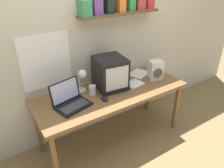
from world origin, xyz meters
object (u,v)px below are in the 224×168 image
(corner_desk, at_px, (112,96))
(desk_lamp, at_px, (82,78))
(space_heater, at_px, (156,70))
(loose_paper_near_monitor, at_px, (134,83))
(crt_monitor, at_px, (110,73))
(juice_glass, at_px, (93,90))
(laptop, at_px, (70,99))
(computer_mouse, at_px, (104,99))
(open_notebook, at_px, (139,73))

(corner_desk, xyz_separation_m, desk_lamp, (-0.29, 0.18, 0.24))
(space_heater, bearing_deg, desk_lamp, -175.53)
(loose_paper_near_monitor, bearing_deg, crt_monitor, 163.32)
(desk_lamp, relative_size, juice_glass, 2.55)
(laptop, bearing_deg, juice_glass, -2.82)
(corner_desk, bearing_deg, crt_monitor, 68.65)
(corner_desk, height_order, desk_lamp, desk_lamp)
(laptop, relative_size, computer_mouse, 3.63)
(corner_desk, distance_m, juice_glass, 0.25)
(corner_desk, relative_size, computer_mouse, 16.18)
(computer_mouse, bearing_deg, loose_paper_near_monitor, 13.32)
(loose_paper_near_monitor, bearing_deg, juice_glass, 174.41)
(crt_monitor, relative_size, computer_mouse, 3.52)
(crt_monitor, height_order, juice_glass, crt_monitor)
(juice_glass, xyz_separation_m, computer_mouse, (0.05, -0.17, -0.03))
(corner_desk, xyz_separation_m, computer_mouse, (-0.17, -0.11, 0.07))
(space_heater, relative_size, loose_paper_near_monitor, 1.04)
(laptop, height_order, computer_mouse, laptop)
(corner_desk, bearing_deg, open_notebook, 20.30)
(open_notebook, bearing_deg, crt_monitor, -168.44)
(loose_paper_near_monitor, bearing_deg, space_heater, -7.05)
(desk_lamp, height_order, space_heater, desk_lamp)
(laptop, relative_size, juice_glass, 3.61)
(laptop, bearing_deg, loose_paper_near_monitor, -13.23)
(juice_glass, distance_m, open_notebook, 0.80)
(desk_lamp, bearing_deg, open_notebook, -11.44)
(corner_desk, relative_size, crt_monitor, 4.59)
(laptop, xyz_separation_m, open_notebook, (1.08, 0.20, -0.06))
(laptop, height_order, juice_glass, laptop)
(laptop, height_order, desk_lamp, desk_lamp)
(juice_glass, height_order, loose_paper_near_monitor, juice_glass)
(corner_desk, relative_size, desk_lamp, 6.31)
(crt_monitor, bearing_deg, juice_glass, -166.14)
(laptop, distance_m, juice_glass, 0.30)
(desk_lamp, relative_size, loose_paper_near_monitor, 1.21)
(desk_lamp, bearing_deg, laptop, -157.98)
(desk_lamp, bearing_deg, crt_monitor, -26.40)
(desk_lamp, relative_size, space_heater, 1.16)
(space_heater, bearing_deg, open_notebook, 124.41)
(computer_mouse, relative_size, loose_paper_near_monitor, 0.47)
(computer_mouse, relative_size, open_notebook, 0.35)
(computer_mouse, bearing_deg, crt_monitor, 45.24)
(juice_glass, relative_size, space_heater, 0.46)
(crt_monitor, distance_m, loose_paper_near_monitor, 0.36)
(desk_lamp, relative_size, computer_mouse, 2.56)
(space_heater, xyz_separation_m, loose_paper_near_monitor, (-0.31, 0.04, -0.12))
(corner_desk, distance_m, open_notebook, 0.61)
(desk_lamp, bearing_deg, juice_glass, -70.82)
(space_heater, bearing_deg, laptop, -165.24)
(juice_glass, bearing_deg, loose_paper_near_monitor, -5.59)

